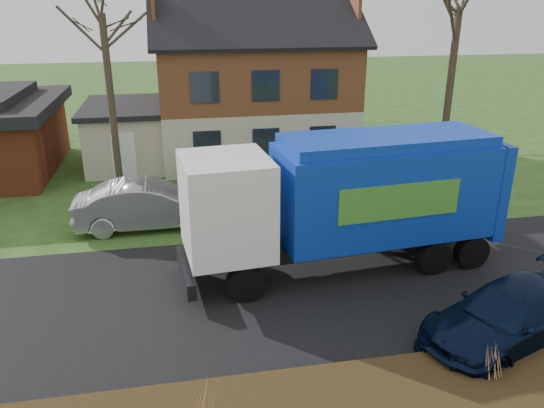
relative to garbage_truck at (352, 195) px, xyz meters
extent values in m
plane|color=#284617|center=(-2.84, -1.06, -2.28)|extent=(120.00, 120.00, 0.00)
cube|color=black|center=(-2.84, -1.06, -2.27)|extent=(80.00, 7.00, 0.02)
cube|color=beige|center=(-0.84, 12.94, -0.93)|extent=(9.00, 7.50, 2.70)
cube|color=brown|center=(-0.84, 12.94, 1.82)|extent=(9.00, 7.50, 2.80)
cube|color=beige|center=(-7.04, 12.44, -0.98)|extent=(3.50, 5.50, 2.60)
cube|color=black|center=(-7.04, 12.44, 0.44)|extent=(3.90, 5.90, 0.24)
cylinder|color=black|center=(-3.26, -1.32, -1.77)|extent=(1.04, 0.43, 1.02)
cylinder|color=black|center=(-3.45, 0.72, -1.77)|extent=(1.04, 0.43, 1.02)
cylinder|color=black|center=(2.28, -0.82, -1.77)|extent=(1.04, 0.43, 1.02)
cylinder|color=black|center=(2.09, 1.22, -1.77)|extent=(1.04, 0.43, 1.02)
cylinder|color=black|center=(3.54, -0.71, -1.77)|extent=(1.04, 0.43, 1.02)
cylinder|color=black|center=(3.36, 1.33, -1.77)|extent=(1.04, 0.43, 1.02)
cube|color=black|center=(0.05, 0.00, -1.45)|extent=(8.47, 1.92, 0.34)
cube|color=white|center=(-3.60, -0.32, 0.06)|extent=(2.46, 2.63, 2.64)
cube|color=black|center=(-4.67, -0.42, 0.21)|extent=(0.27, 2.15, 0.88)
cube|color=black|center=(-4.77, -0.43, -1.74)|extent=(0.46, 2.45, 0.44)
cube|color=#0E33AB|center=(0.97, 0.09, 0.06)|extent=(6.35, 2.98, 2.64)
cube|color=#0E33AB|center=(0.97, 0.09, 1.53)|extent=(6.03, 2.66, 0.29)
cube|color=#0E33AB|center=(4.13, 0.37, -0.03)|extent=(0.56, 2.51, 2.83)
cube|color=#40872C|center=(0.94, -1.16, 0.16)|extent=(3.50, 0.35, 0.98)
cube|color=#40872C|center=(0.71, 1.31, 0.16)|extent=(3.50, 0.35, 0.98)
imported|color=#95979C|center=(-5.88, 4.17, -1.46)|extent=(4.99, 1.79, 1.64)
imported|color=black|center=(2.45, -4.19, -1.60)|extent=(5.09, 3.43, 1.37)
cylinder|color=#3C3224|center=(-7.21, 8.55, 1.21)|extent=(0.29, 0.29, 6.97)
cylinder|color=#3E3125|center=(7.44, 8.66, 1.30)|extent=(0.33, 0.33, 7.16)
cylinder|color=#3D3524|center=(1.21, 19.69, 1.42)|extent=(0.28, 0.28, 7.39)
cone|color=#AC7E4C|center=(-4.60, -6.01, -1.45)|extent=(0.04, 0.04, 1.06)
cone|color=#9C6F44|center=(1.21, -5.61, -1.60)|extent=(0.04, 0.04, 0.76)
cone|color=#9C6F44|center=(1.08, -5.61, -1.60)|extent=(0.04, 0.04, 0.76)
cone|color=#9C6F44|center=(1.34, -5.61, -1.60)|extent=(0.04, 0.04, 0.76)
cone|color=#9C6F44|center=(1.21, -5.50, -1.60)|extent=(0.04, 0.04, 0.76)
cone|color=#9C6F44|center=(1.21, -5.71, -1.60)|extent=(0.04, 0.04, 0.76)
camera|label=1|loc=(-4.85, -13.41, 5.16)|focal=35.00mm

